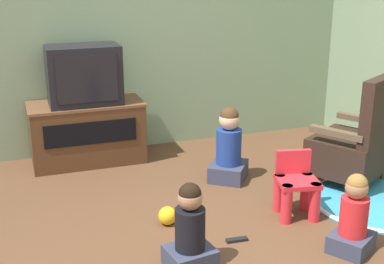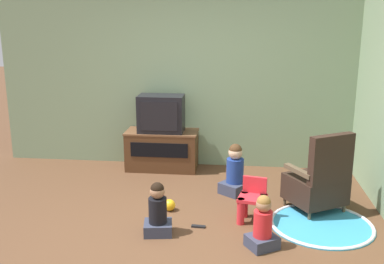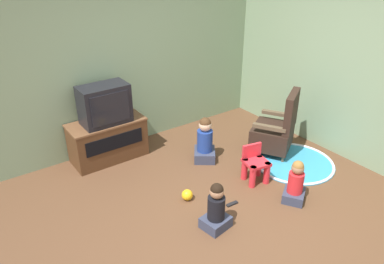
{
  "view_description": "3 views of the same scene",
  "coord_description": "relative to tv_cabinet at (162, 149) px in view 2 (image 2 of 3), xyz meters",
  "views": [
    {
      "loc": [
        -1.18,
        -2.75,
        1.84
      ],
      "look_at": [
        0.07,
        0.81,
        0.61
      ],
      "focal_mm": 50.0,
      "sensor_mm": 36.0,
      "label": 1
    },
    {
      "loc": [
        0.6,
        -4.18,
        2.19
      ],
      "look_at": [
        0.04,
        0.87,
        0.88
      ],
      "focal_mm": 42.0,
      "sensor_mm": 36.0,
      "label": 2
    },
    {
      "loc": [
        -2.27,
        -2.41,
        2.78
      ],
      "look_at": [
        0.08,
        0.87,
        0.72
      ],
      "focal_mm": 35.0,
      "sensor_mm": 36.0,
      "label": 3
    }
  ],
  "objects": [
    {
      "name": "ground_plane",
      "position": [
        0.53,
        -2.04,
        -0.3
      ],
      "size": [
        30.0,
        30.0,
        0.0
      ],
      "primitive_type": "plane",
      "color": "brown"
    },
    {
      "name": "yellow_kid_chair",
      "position": [
        1.29,
        -1.62,
        -0.09
      ],
      "size": [
        0.34,
        0.33,
        0.48
      ],
      "rotation": [
        0.0,
        0.0,
        -0.21
      ],
      "color": "red",
      "rests_on": "ground_plane"
    },
    {
      "name": "tv_cabinet",
      "position": [
        0.0,
        0.0,
        0.0
      ],
      "size": [
        1.04,
        0.49,
        0.57
      ],
      "color": "#4C2D19",
      "rests_on": "ground_plane"
    },
    {
      "name": "toy_ball",
      "position": [
        0.34,
        -1.46,
        -0.23
      ],
      "size": [
        0.13,
        0.13,
        0.13
      ],
      "color": "yellow",
      "rests_on": "ground_plane"
    },
    {
      "name": "child_watching_left",
      "position": [
        1.37,
        -2.2,
        -0.06
      ],
      "size": [
        0.36,
        0.35,
        0.54
      ],
      "rotation": [
        0.0,
        0.0,
        0.56
      ],
      "color": "#33384C",
      "rests_on": "ground_plane"
    },
    {
      "name": "child_watching_right",
      "position": [
        0.31,
        -2.03,
        -0.06
      ],
      "size": [
        0.32,
        0.29,
        0.56
      ],
      "rotation": [
        0.0,
        0.0,
        0.16
      ],
      "color": "#33384C",
      "rests_on": "ground_plane"
    },
    {
      "name": "black_armchair",
      "position": [
        2.04,
        -1.26,
        0.06
      ],
      "size": [
        0.77,
        0.76,
        0.95
      ],
      "rotation": [
        0.0,
        0.0,
        3.67
      ],
      "color": "brown",
      "rests_on": "ground_plane"
    },
    {
      "name": "wall_back",
      "position": [
        0.2,
        0.32,
        1.11
      ],
      "size": [
        5.33,
        0.12,
        2.81
      ],
      "color": "gray",
      "rests_on": "ground_plane"
    },
    {
      "name": "remote_control",
      "position": [
        0.72,
        -1.85,
        -0.29
      ],
      "size": [
        0.15,
        0.05,
        0.02
      ],
      "rotation": [
        0.0,
        0.0,
        3.08
      ],
      "color": "black",
      "rests_on": "ground_plane"
    },
    {
      "name": "play_mat",
      "position": [
        2.03,
        -1.65,
        -0.29
      ],
      "size": [
        1.11,
        1.11,
        0.04
      ],
      "color": "teal",
      "rests_on": "ground_plane"
    },
    {
      "name": "child_watching_center",
      "position": [
        1.08,
        -0.83,
        -0.02
      ],
      "size": [
        0.43,
        0.44,
        0.65
      ],
      "rotation": [
        0.0,
        0.0,
        0.93
      ],
      "color": "#33384C",
      "rests_on": "ground_plane"
    },
    {
      "name": "television",
      "position": [
        -0.0,
        -0.03,
        0.54
      ],
      "size": [
        0.65,
        0.38,
        0.53
      ],
      "color": "black",
      "rests_on": "tv_cabinet"
    }
  ]
}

